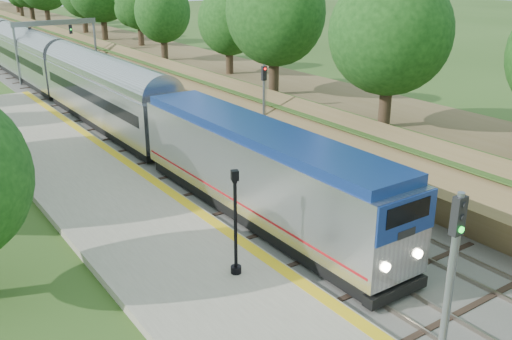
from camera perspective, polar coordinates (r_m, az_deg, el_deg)
trackbed at (r=67.99m, az=-20.54°, el=9.00°), size 9.50×170.00×0.28m
platform at (r=25.62m, az=-9.92°, el=-6.98°), size 6.40×68.00×0.38m
yellow_stripe at (r=26.69m, az=-4.40°, el=-5.10°), size 0.55×68.00×0.01m
embankment at (r=70.18m, az=-14.06°, el=11.55°), size 10.64×170.00×11.70m
signal_gantry at (r=62.64m, az=-19.42°, el=12.70°), size 8.40×0.38×6.20m
train at (r=72.43m, az=-23.44°, el=11.00°), size 2.98×119.50×4.38m
lamppost_far at (r=21.59m, az=-2.06°, el=-5.89°), size 0.42×0.42×4.24m
signal_platform at (r=15.82m, az=18.86°, el=-9.96°), size 0.35×0.28×6.04m
signal_farside at (r=36.34m, az=0.79°, el=7.11°), size 0.31×0.24×5.61m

